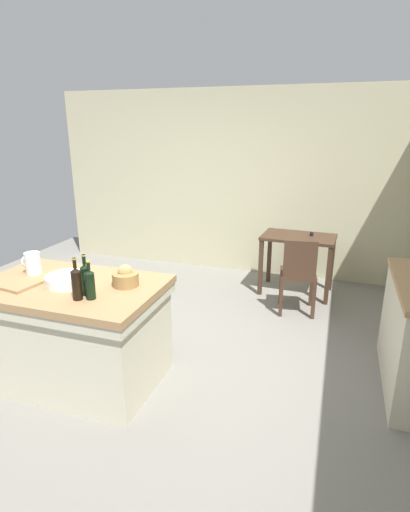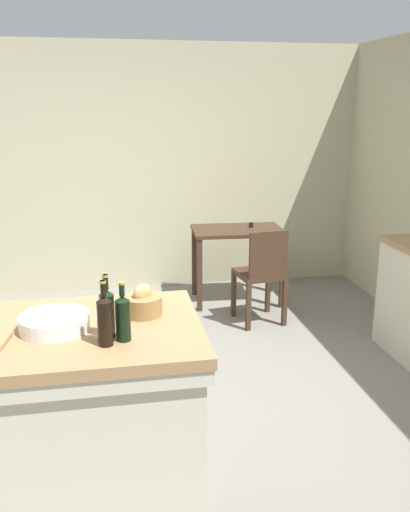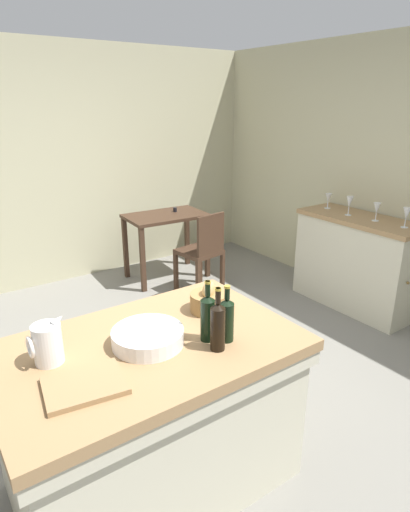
# 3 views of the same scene
# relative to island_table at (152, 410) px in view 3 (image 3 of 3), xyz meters

# --- Properties ---
(ground_plane) EXTENTS (6.76, 6.76, 0.00)m
(ground_plane) POSITION_rel_island_table_xyz_m (0.48, 0.60, -0.47)
(ground_plane) COLOR slate
(wall_back) EXTENTS (5.32, 0.12, 2.60)m
(wall_back) POSITION_rel_island_table_xyz_m (0.48, 3.20, 0.83)
(wall_back) COLOR #B7B28E
(wall_back) RESTS_ON ground
(wall_right) EXTENTS (0.12, 5.20, 2.60)m
(wall_right) POSITION_rel_island_table_xyz_m (3.08, 0.60, 0.83)
(wall_right) COLOR #B7B28E
(wall_right) RESTS_ON ground
(island_table) EXTENTS (1.48, 0.95, 0.87)m
(island_table) POSITION_rel_island_table_xyz_m (0.00, 0.00, 0.00)
(island_table) COLOR #99754C
(island_table) RESTS_ON ground
(side_cabinet) EXTENTS (0.52, 1.24, 0.93)m
(side_cabinet) POSITION_rel_island_table_xyz_m (2.74, 0.77, -0.00)
(side_cabinet) COLOR #99754C
(side_cabinet) RESTS_ON ground
(writing_desk) EXTENTS (0.93, 0.61, 0.82)m
(writing_desk) POSITION_rel_island_table_xyz_m (1.56, 2.53, 0.17)
(writing_desk) COLOR #3D281C
(writing_desk) RESTS_ON ground
(wooden_chair) EXTENTS (0.45, 0.45, 0.91)m
(wooden_chair) POSITION_rel_island_table_xyz_m (1.64, 1.89, 0.02)
(wooden_chair) COLOR #3D281C
(wooden_chair) RESTS_ON ground
(pitcher) EXTENTS (0.17, 0.13, 0.23)m
(pitcher) POSITION_rel_island_table_xyz_m (-0.44, 0.12, 0.50)
(pitcher) COLOR white
(pitcher) RESTS_ON island_table
(wash_bowl) EXTENTS (0.35, 0.35, 0.08)m
(wash_bowl) POSITION_rel_island_table_xyz_m (-0.00, -0.00, 0.44)
(wash_bowl) COLOR white
(wash_bowl) RESTS_ON island_table
(bread_basket) EXTENTS (0.21, 0.21, 0.18)m
(bread_basket) POSITION_rel_island_table_xyz_m (0.45, 0.12, 0.46)
(bread_basket) COLOR olive
(bread_basket) RESTS_ON island_table
(cutting_board) EXTENTS (0.36, 0.30, 0.02)m
(cutting_board) POSITION_rel_island_table_xyz_m (-0.38, -0.16, 0.41)
(cutting_board) COLOR #99754C
(cutting_board) RESTS_ON island_table
(wine_bottle_dark) EXTENTS (0.07, 0.07, 0.30)m
(wine_bottle_dark) POSITION_rel_island_table_xyz_m (0.33, -0.19, 0.52)
(wine_bottle_dark) COLOR black
(wine_bottle_dark) RESTS_ON island_table
(wine_bottle_amber) EXTENTS (0.07, 0.07, 0.32)m
(wine_bottle_amber) POSITION_rel_island_table_xyz_m (0.26, -0.14, 0.53)
(wine_bottle_amber) COLOR black
(wine_bottle_amber) RESTS_ON island_table
(wine_bottle_green) EXTENTS (0.07, 0.07, 0.32)m
(wine_bottle_green) POSITION_rel_island_table_xyz_m (0.25, -0.23, 0.53)
(wine_bottle_green) COLOR black
(wine_bottle_green) RESTS_ON island_table
(wine_glass_far_left) EXTENTS (0.07, 0.07, 0.18)m
(wine_glass_far_left) POSITION_rel_island_table_xyz_m (2.74, 0.33, 0.58)
(wine_glass_far_left) COLOR white
(wine_glass_far_left) RESTS_ON side_cabinet
(wine_glass_left) EXTENTS (0.07, 0.07, 0.17)m
(wine_glass_left) POSITION_rel_island_table_xyz_m (2.73, 0.62, 0.58)
(wine_glass_left) COLOR white
(wine_glass_left) RESTS_ON side_cabinet
(wine_glass_middle) EXTENTS (0.07, 0.07, 0.19)m
(wine_glass_middle) POSITION_rel_island_table_xyz_m (2.69, 0.90, 0.59)
(wine_glass_middle) COLOR white
(wine_glass_middle) RESTS_ON side_cabinet
(wine_glass_right) EXTENTS (0.07, 0.07, 0.16)m
(wine_glass_right) POSITION_rel_island_table_xyz_m (2.76, 1.21, 0.57)
(wine_glass_right) COLOR white
(wine_glass_right) RESTS_ON side_cabinet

